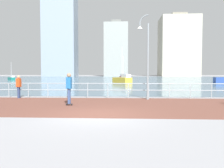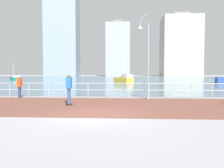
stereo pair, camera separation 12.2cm
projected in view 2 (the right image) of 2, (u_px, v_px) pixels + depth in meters
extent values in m
plane|color=#9E9EA3|center=(120.00, 81.00, 49.25)|extent=(220.00, 220.00, 0.00)
cube|color=brown|center=(103.00, 105.00, 12.22)|extent=(28.00, 6.97, 0.01)
cube|color=slate|center=(121.00, 79.00, 60.56)|extent=(180.00, 88.00, 0.00)
cylinder|color=#9EADB7|center=(10.00, 90.00, 16.10)|extent=(0.05, 0.05, 1.01)
cylinder|color=#9EADB7|center=(29.00, 90.00, 16.02)|extent=(0.05, 0.05, 1.01)
cylinder|color=#9EADB7|center=(48.00, 90.00, 15.93)|extent=(0.05, 0.05, 1.01)
cylinder|color=#9EADB7|center=(68.00, 91.00, 15.84)|extent=(0.05, 0.05, 1.01)
cylinder|color=#9EADB7|center=(88.00, 91.00, 15.76)|extent=(0.05, 0.05, 1.01)
cylinder|color=#9EADB7|center=(108.00, 91.00, 15.67)|extent=(0.05, 0.05, 1.01)
cylinder|color=#9EADB7|center=(129.00, 91.00, 15.59)|extent=(0.05, 0.05, 1.01)
cylinder|color=#9EADB7|center=(149.00, 91.00, 15.50)|extent=(0.05, 0.05, 1.01)
cylinder|color=#9EADB7|center=(170.00, 91.00, 15.42)|extent=(0.05, 0.05, 1.01)
cylinder|color=#9EADB7|center=(191.00, 91.00, 15.33)|extent=(0.05, 0.05, 1.01)
cylinder|color=#9EADB7|center=(212.00, 91.00, 15.24)|extent=(0.05, 0.05, 1.01)
cylinder|color=#9EADB7|center=(108.00, 83.00, 15.65)|extent=(25.20, 0.06, 0.06)
cylinder|color=#9EADB7|center=(108.00, 90.00, 15.67)|extent=(25.20, 0.06, 0.06)
cylinder|color=gray|center=(148.00, 98.00, 14.93)|extent=(0.19, 0.19, 0.20)
cylinder|color=gray|center=(148.00, 62.00, 14.81)|extent=(0.12, 0.12, 4.93)
cylinder|color=gray|center=(147.00, 15.00, 14.69)|extent=(0.20, 0.13, 0.11)
cylinder|color=gray|center=(145.00, 16.00, 14.74)|extent=(0.21, 0.13, 0.15)
cylinder|color=gray|center=(143.00, 17.00, 14.79)|extent=(0.20, 0.13, 0.18)
cylinder|color=gray|center=(141.00, 19.00, 14.83)|extent=(0.18, 0.13, 0.19)
cylinder|color=gray|center=(140.00, 22.00, 14.86)|extent=(0.15, 0.12, 0.19)
cylinder|color=gray|center=(140.00, 24.00, 14.87)|extent=(0.11, 0.10, 0.17)
cone|color=silver|center=(140.00, 27.00, 14.88)|extent=(0.36, 0.36, 0.22)
cylinder|color=black|center=(72.00, 105.00, 12.23)|extent=(0.06, 0.03, 0.06)
cylinder|color=black|center=(71.00, 105.00, 12.16)|extent=(0.06, 0.03, 0.06)
cylinder|color=black|center=(67.00, 105.00, 12.25)|extent=(0.06, 0.03, 0.06)
cylinder|color=black|center=(67.00, 105.00, 12.17)|extent=(0.06, 0.03, 0.06)
cube|color=black|center=(69.00, 104.00, 12.20)|extent=(0.40, 0.11, 0.02)
cylinder|color=#384C7A|center=(69.00, 96.00, 12.26)|extent=(0.13, 0.13, 0.81)
cylinder|color=#384C7A|center=(69.00, 96.00, 12.10)|extent=(0.13, 0.13, 0.81)
cube|color=#236BB2|center=(69.00, 83.00, 12.14)|extent=(0.24, 0.34, 0.60)
cylinder|color=#236BB2|center=(70.00, 82.00, 12.37)|extent=(0.09, 0.09, 0.57)
cylinder|color=#236BB2|center=(68.00, 83.00, 11.91)|extent=(0.09, 0.09, 0.57)
sphere|color=#A37A5B|center=(69.00, 75.00, 12.12)|extent=(0.22, 0.22, 0.22)
cylinder|color=navy|center=(20.00, 92.00, 15.78)|extent=(0.13, 0.13, 0.78)
cylinder|color=navy|center=(19.00, 93.00, 15.62)|extent=(0.13, 0.13, 0.78)
cube|color=#D84C1E|center=(19.00, 83.00, 15.67)|extent=(0.25, 0.35, 0.58)
cylinder|color=#D84C1E|center=(21.00, 82.00, 15.90)|extent=(0.09, 0.09, 0.55)
cylinder|color=#D84C1E|center=(18.00, 83.00, 15.44)|extent=(0.09, 0.09, 0.55)
sphere|color=tan|center=(19.00, 77.00, 15.65)|extent=(0.22, 0.22, 0.22)
cube|color=#B21E1E|center=(125.00, 78.00, 53.91)|extent=(1.88, 4.21, 0.87)
cube|color=silver|center=(124.00, 75.00, 55.09)|extent=(1.10, 1.58, 0.48)
cylinder|color=silver|center=(125.00, 66.00, 53.76)|extent=(0.10, 0.10, 4.84)
cylinder|color=silver|center=(124.00, 74.00, 54.75)|extent=(0.37, 1.82, 0.08)
cube|color=#197266|center=(13.00, 79.00, 54.02)|extent=(2.68, 2.82, 0.64)
cube|color=silver|center=(14.00, 77.00, 53.30)|extent=(1.19, 1.22, 0.35)
cylinder|color=silver|center=(13.00, 70.00, 53.92)|extent=(0.07, 0.07, 3.54)
cylinder|color=silver|center=(14.00, 76.00, 53.47)|extent=(0.94, 1.03, 0.06)
cube|color=gold|center=(123.00, 80.00, 38.72)|extent=(3.44, 4.45, 0.94)
cube|color=silver|center=(127.00, 76.00, 37.52)|extent=(1.63, 1.84, 0.52)
cylinder|color=silver|center=(123.00, 62.00, 38.56)|extent=(0.10, 0.10, 5.22)
cylinder|color=silver|center=(126.00, 74.00, 37.81)|extent=(1.10, 1.73, 0.08)
cube|color=#B2AD99|center=(180.00, 47.00, 111.87)|extent=(17.91, 15.75, 28.60)
cube|color=gray|center=(181.00, 16.00, 111.10)|extent=(7.16, 6.30, 2.00)
cube|color=#8493A3|center=(62.00, 34.00, 106.87)|extent=(15.03, 10.25, 39.96)
cube|color=#939993|center=(118.00, 51.00, 108.85)|extent=(10.85, 15.71, 24.32)
cube|color=slate|center=(118.00, 23.00, 108.19)|extent=(4.34, 6.28, 2.00)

